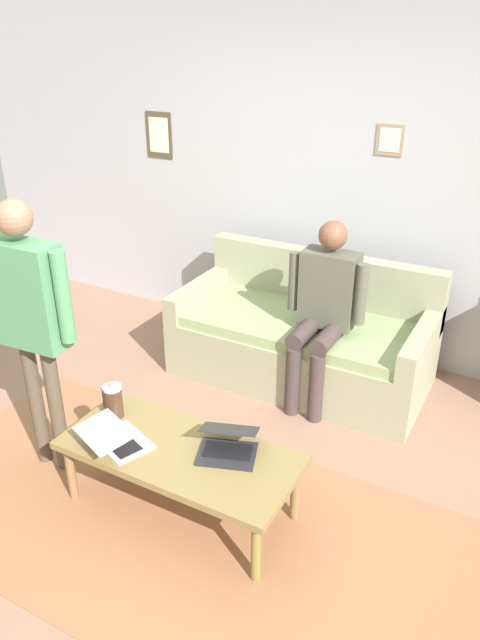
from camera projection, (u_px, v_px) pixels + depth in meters
ground_plane at (171, 495)px, 3.37m from camera, size 7.68×7.68×0.00m
area_rug at (172, 518)px, 3.20m from camera, size 3.20×1.57×0.01m
back_wall at (327, 180)px, 4.50m from camera, size 7.04×0.11×2.70m
couch at (303, 338)px, 4.42m from camera, size 1.84×0.89×0.88m
coffee_table at (179, 455)px, 3.13m from camera, size 1.27×0.57×0.40m
laptop_left at (228, 445)px, 3.07m from camera, size 0.37×0.36×0.15m
laptop_center at (116, 438)px, 3.12m from camera, size 0.40×0.41×0.14m
french_press at (113, 401)px, 3.33m from camera, size 0.13×0.11×0.23m
person_standing at (29, 307)px, 3.16m from camera, size 0.58×0.21×1.63m
person_seated at (324, 304)px, 3.96m from camera, size 0.55×0.51×1.28m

